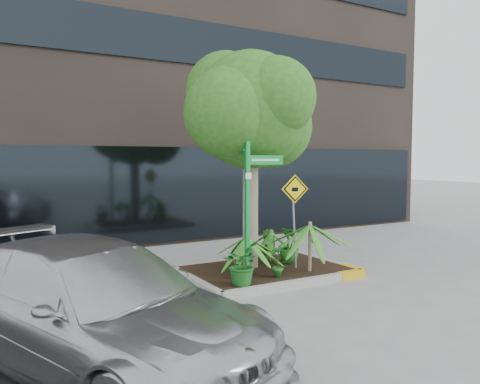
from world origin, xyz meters
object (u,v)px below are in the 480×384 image
parked_car (93,305)px  street_sign_post (249,198)px  tree (250,110)px  cattle_sign (295,205)px

parked_car → street_sign_post: 3.94m
parked_car → street_sign_post: street_sign_post is taller
parked_car → tree: bearing=13.7°
tree → parked_car: (-3.78, -2.82, -2.64)m
tree → parked_car: 5.41m
street_sign_post → cattle_sign: 1.33m
cattle_sign → street_sign_post: bearing=-153.6°
tree → street_sign_post: bearing=-122.5°
tree → cattle_sign: bearing=-34.7°
street_sign_post → tree: bearing=62.4°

